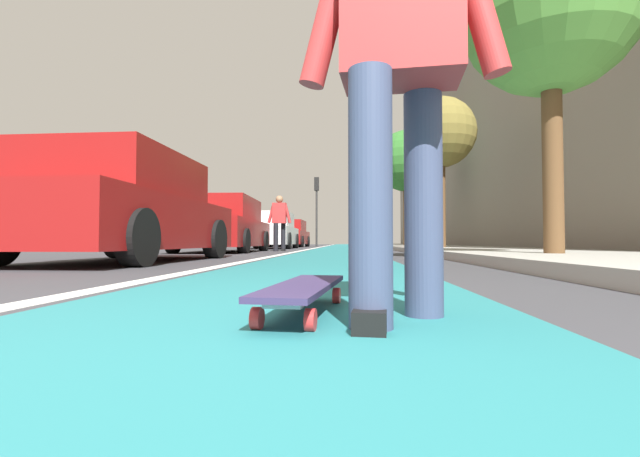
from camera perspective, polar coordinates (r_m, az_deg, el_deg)
name	(u,v)px	position (r m, az deg, el deg)	size (l,w,h in m)	color
ground_plane	(335,253)	(10.81, 2.03, -3.25)	(80.00, 80.00, 0.00)	#38383D
bike_lane_paint	(342,247)	(24.80, 2.91, -2.43)	(56.00, 1.93, 0.00)	#237075
lane_stripe_white	(318,248)	(20.85, -0.29, -2.55)	(52.00, 0.16, 0.01)	silver
sidewalk_curb	(419,247)	(19.06, 12.99, -2.39)	(52.00, 3.20, 0.13)	#9E9B93
building_facade	(459,148)	(24.06, 18.01, 10.10)	(40.00, 1.20, 10.40)	gray
skateboard	(304,289)	(1.63, -2.18, -8.08)	(0.86, 0.29, 0.11)	red
skater_person	(400,48)	(1.62, 10.54, 22.46)	(0.44, 0.72, 1.64)	#384260
parked_car_near	(125,210)	(6.55, -24.50, 2.20)	(4.12, 1.99, 1.48)	maroon
parked_car_mid	(223,227)	(11.94, -12.72, 0.26)	(4.56, 2.02, 1.46)	maroon
parked_car_far	(271,231)	(17.80, -6.58, -0.39)	(4.33, 2.02, 1.48)	silver
parked_car_end	(290,234)	(23.75, -4.04, -0.78)	(4.45, 1.94, 1.46)	maroon
traffic_light	(317,199)	(25.81, -0.46, 3.99)	(0.33, 0.28, 4.16)	#2D2D2D
street_tree_near	(550,10)	(7.11, 28.24, 24.23)	(2.30, 2.30, 4.55)	brown
street_tree_mid	(440,134)	(13.21, 15.68, 12.00)	(2.05, 2.05, 4.48)	brown
street_tree_far	(406,162)	(20.16, 11.39, 8.71)	(2.78, 2.78, 5.36)	brown
pedestrian_distant	(279,219)	(12.85, -5.40, 1.22)	(0.47, 0.73, 1.66)	black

